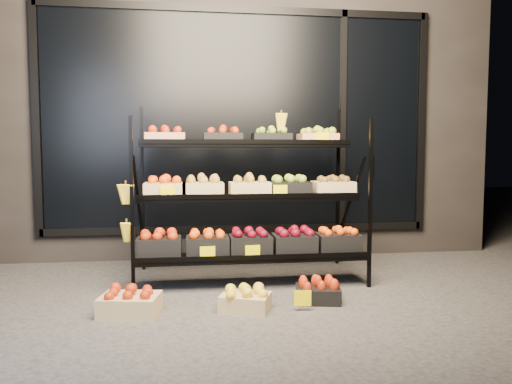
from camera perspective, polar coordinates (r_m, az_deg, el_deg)
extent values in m
plane|color=#514F4C|center=(4.22, 0.21, -11.95)|extent=(24.00, 24.00, 0.00)
cube|color=#2D2826|center=(6.66, -2.91, 9.28)|extent=(6.00, 2.00, 3.50)
cube|color=black|center=(5.63, -2.02, 8.11)|extent=(4.20, 0.04, 2.40)
cube|color=black|center=(5.66, -1.97, -4.19)|extent=(4.30, 0.06, 0.08)
cube|color=black|center=(5.81, -2.04, 20.11)|extent=(4.30, 0.06, 0.08)
cube|color=black|center=(5.81, -23.83, 7.62)|extent=(0.08, 0.06, 2.50)
cube|color=black|center=(6.20, 18.35, 7.55)|extent=(0.08, 0.06, 2.50)
cube|color=black|center=(5.85, 9.88, 7.91)|extent=(0.06, 0.06, 2.50)
cylinder|color=black|center=(5.93, 13.13, 2.98)|extent=(0.02, 0.02, 0.25)
cube|color=black|center=(4.24, -13.99, -1.67)|extent=(0.03, 0.03, 1.50)
cube|color=black|center=(4.50, 12.92, -1.30)|extent=(0.03, 0.03, 1.50)
cube|color=black|center=(5.20, -12.84, 0.35)|extent=(0.03, 0.03, 1.66)
cube|color=black|center=(5.41, 9.32, 0.57)|extent=(0.03, 0.03, 1.66)
cube|color=black|center=(4.49, -0.41, -7.45)|extent=(2.05, 0.42, 0.03)
cube|color=black|center=(4.29, -0.07, -7.54)|extent=(2.05, 0.02, 0.05)
cube|color=black|center=(4.71, -0.88, -0.74)|extent=(2.05, 0.40, 0.03)
cube|color=black|center=(4.52, -0.59, -0.52)|extent=(2.05, 0.02, 0.05)
cube|color=black|center=(4.99, -1.30, 5.30)|extent=(2.05, 0.40, 0.03)
cube|color=black|center=(4.81, -1.04, 5.74)|extent=(2.05, 0.02, 0.05)
cube|color=tan|center=(4.97, -10.32, 6.04)|extent=(0.38, 0.28, 0.11)
ellipsoid|color=red|center=(4.97, -10.33, 7.02)|extent=(0.32, 0.24, 0.07)
cube|color=black|center=(4.97, -3.83, 6.10)|extent=(0.38, 0.28, 0.11)
ellipsoid|color=red|center=(4.98, -3.84, 7.07)|extent=(0.32, 0.24, 0.07)
cube|color=black|center=(5.03, 1.76, 6.09)|extent=(0.38, 0.28, 0.11)
ellipsoid|color=#91AF2B|center=(5.03, 1.77, 7.05)|extent=(0.32, 0.24, 0.07)
cube|color=tan|center=(5.13, 7.05, 6.02)|extent=(0.38, 0.28, 0.11)
ellipsoid|color=#91AF2B|center=(5.13, 7.06, 6.97)|extent=(0.32, 0.24, 0.07)
cube|color=#DBBC7E|center=(4.68, -10.33, 0.19)|extent=(0.38, 0.28, 0.14)
ellipsoid|color=#EF500C|center=(4.67, -10.34, 1.41)|extent=(0.32, 0.24, 0.07)
cube|color=#DBBC7E|center=(4.68, -6.10, 0.24)|extent=(0.38, 0.28, 0.14)
ellipsoid|color=#B58933|center=(4.67, -6.11, 1.46)|extent=(0.32, 0.24, 0.07)
cube|color=#DBBC7E|center=(4.71, -0.73, 0.29)|extent=(0.38, 0.28, 0.14)
ellipsoid|color=#B58933|center=(4.70, -0.73, 1.51)|extent=(0.32, 0.24, 0.07)
cube|color=black|center=(4.77, 3.86, 0.34)|extent=(0.38, 0.28, 0.14)
ellipsoid|color=#91AF2B|center=(4.76, 3.87, 1.54)|extent=(0.32, 0.24, 0.07)
cube|color=#DBBC7E|center=(4.87, 8.79, 0.38)|extent=(0.38, 0.28, 0.14)
ellipsoid|color=brown|center=(4.87, 8.81, 1.56)|extent=(0.32, 0.24, 0.07)
cube|color=black|center=(4.45, -11.02, -6.29)|extent=(0.38, 0.28, 0.18)
ellipsoid|color=red|center=(4.43, -11.04, -4.76)|extent=(0.32, 0.24, 0.07)
cube|color=black|center=(4.44, -5.50, -6.23)|extent=(0.38, 0.28, 0.18)
ellipsoid|color=#EF500C|center=(4.42, -5.51, -4.71)|extent=(0.32, 0.24, 0.07)
cube|color=black|center=(4.47, -0.73, -6.14)|extent=(0.38, 0.28, 0.18)
ellipsoid|color=maroon|center=(4.45, -0.73, -4.62)|extent=(0.32, 0.24, 0.07)
cube|color=black|center=(4.54, 4.39, -6.00)|extent=(0.38, 0.28, 0.18)
ellipsoid|color=maroon|center=(4.52, 4.40, -4.50)|extent=(0.32, 0.24, 0.07)
cube|color=black|center=(4.64, 9.32, -5.81)|extent=(0.38, 0.28, 0.18)
ellipsoid|color=#EF500C|center=(4.62, 9.33, -4.35)|extent=(0.32, 0.24, 0.07)
ellipsoid|color=yellow|center=(4.25, -14.68, 0.96)|extent=(0.14, 0.08, 0.22)
ellipsoid|color=yellow|center=(4.28, -14.60, -3.29)|extent=(0.14, 0.08, 0.22)
ellipsoid|color=yellow|center=(4.96, 2.90, 9.06)|extent=(0.14, 0.08, 0.22)
cube|color=#FFED00|center=(4.53, -10.06, -0.07)|extent=(0.13, 0.01, 0.12)
cube|color=#FFED00|center=(4.60, 2.80, 0.06)|extent=(0.13, 0.01, 0.12)
cube|color=#FFED00|center=(4.99, 7.63, 6.12)|extent=(0.13, 0.01, 0.12)
cube|color=#FFED00|center=(4.30, -5.56, -7.00)|extent=(0.13, 0.01, 0.12)
cube|color=#FFED00|center=(4.33, -0.39, -6.89)|extent=(0.13, 0.01, 0.12)
cube|color=#FFED00|center=(3.88, 5.34, -12.55)|extent=(0.13, 0.01, 0.12)
cube|color=#DBBC7E|center=(3.90, -14.21, -12.39)|extent=(0.47, 0.38, 0.14)
ellipsoid|color=red|center=(3.87, -14.24, -10.94)|extent=(0.39, 0.32, 0.07)
cube|color=#DBBC7E|center=(3.89, -1.22, -12.47)|extent=(0.43, 0.38, 0.12)
ellipsoid|color=yellow|center=(3.86, -1.22, -11.16)|extent=(0.36, 0.32, 0.07)
cube|color=black|center=(4.12, 7.09, -11.53)|extent=(0.40, 0.33, 0.12)
ellipsoid|color=red|center=(4.09, 7.10, -10.31)|extent=(0.34, 0.28, 0.07)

